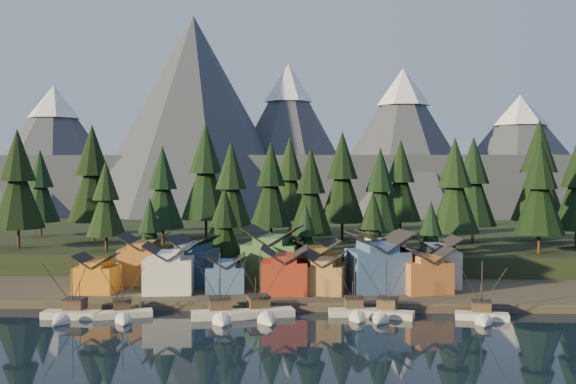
{
  "coord_description": "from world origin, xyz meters",
  "views": [
    {
      "loc": [
        6.82,
        -93.86,
        24.38
      ],
      "look_at": [
        1.69,
        30.0,
        19.95
      ],
      "focal_mm": 40.0,
      "sensor_mm": 36.0,
      "label": 1
    }
  ],
  "objects_px": {
    "boat_0": "(68,307)",
    "boat_6": "(482,308)",
    "house_front_1": "(169,267)",
    "boat_3": "(263,305)",
    "house_front_0": "(96,272)",
    "boat_2": "(221,306)",
    "house_back_0": "(144,257)",
    "boat_1": "(123,308)",
    "house_back_1": "(193,259)",
    "boat_4": "(356,305)",
    "boat_5": "(384,306)"
  },
  "relations": [
    {
      "from": "boat_0",
      "to": "boat_1",
      "type": "height_order",
      "value": "boat_0"
    },
    {
      "from": "boat_3",
      "to": "house_front_1",
      "type": "xyz_separation_m",
      "value": [
        -18.57,
        13.79,
        4.12
      ]
    },
    {
      "from": "house_back_0",
      "to": "boat_5",
      "type": "bearing_deg",
      "value": -28.78
    },
    {
      "from": "boat_2",
      "to": "boat_6",
      "type": "bearing_deg",
      "value": -10.67
    },
    {
      "from": "boat_2",
      "to": "boat_5",
      "type": "bearing_deg",
      "value": -7.72
    },
    {
      "from": "boat_2",
      "to": "house_front_1",
      "type": "bearing_deg",
      "value": 116.13
    },
    {
      "from": "house_back_0",
      "to": "boat_2",
      "type": "bearing_deg",
      "value": -54.68
    },
    {
      "from": "boat_1",
      "to": "house_back_1",
      "type": "relative_size",
      "value": 1.03
    },
    {
      "from": "boat_4",
      "to": "house_back_1",
      "type": "height_order",
      "value": "house_back_1"
    },
    {
      "from": "boat_0",
      "to": "boat_3",
      "type": "xyz_separation_m",
      "value": [
        31.45,
        2.06,
        0.04
      ]
    },
    {
      "from": "boat_5",
      "to": "house_back_1",
      "type": "distance_m",
      "value": 42.4
    },
    {
      "from": "boat_4",
      "to": "boat_6",
      "type": "distance_m",
      "value": 20.28
    },
    {
      "from": "house_front_1",
      "to": "house_front_0",
      "type": "bearing_deg",
      "value": 177.26
    },
    {
      "from": "boat_1",
      "to": "boat_4",
      "type": "xyz_separation_m",
      "value": [
        38.0,
        2.75,
        0.21
      ]
    },
    {
      "from": "boat_1",
      "to": "house_front_1",
      "type": "distance_m",
      "value": 16.07
    },
    {
      "from": "boat_1",
      "to": "house_front_0",
      "type": "xyz_separation_m",
      "value": [
        -9.17,
        14.02,
        3.42
      ]
    },
    {
      "from": "boat_1",
      "to": "boat_5",
      "type": "height_order",
      "value": "boat_5"
    },
    {
      "from": "house_front_0",
      "to": "house_back_0",
      "type": "xyz_separation_m",
      "value": [
        6.23,
        10.16,
        1.45
      ]
    },
    {
      "from": "boat_1",
      "to": "boat_3",
      "type": "bearing_deg",
      "value": -15.82
    },
    {
      "from": "boat_2",
      "to": "house_back_0",
      "type": "xyz_separation_m",
      "value": [
        -19.02,
        24.37,
        4.36
      ]
    },
    {
      "from": "boat_0",
      "to": "house_back_0",
      "type": "xyz_separation_m",
      "value": [
        5.73,
        25.18,
        4.56
      ]
    },
    {
      "from": "boat_1",
      "to": "house_front_0",
      "type": "height_order",
      "value": "boat_1"
    },
    {
      "from": "house_back_1",
      "to": "house_front_0",
      "type": "bearing_deg",
      "value": -133.35
    },
    {
      "from": "boat_0",
      "to": "boat_5",
      "type": "distance_m",
      "value": 51.31
    },
    {
      "from": "boat_3",
      "to": "house_front_1",
      "type": "height_order",
      "value": "boat_3"
    },
    {
      "from": "boat_1",
      "to": "boat_3",
      "type": "xyz_separation_m",
      "value": [
        22.78,
        1.06,
        0.35
      ]
    },
    {
      "from": "boat_5",
      "to": "boat_6",
      "type": "height_order",
      "value": "boat_5"
    },
    {
      "from": "boat_2",
      "to": "boat_6",
      "type": "distance_m",
      "value": 42.12
    },
    {
      "from": "boat_1",
      "to": "house_front_1",
      "type": "relative_size",
      "value": 1.09
    },
    {
      "from": "boat_3",
      "to": "house_front_0",
      "type": "relative_size",
      "value": 1.66
    },
    {
      "from": "boat_0",
      "to": "boat_6",
      "type": "relative_size",
      "value": 1.06
    },
    {
      "from": "house_front_1",
      "to": "house_back_1",
      "type": "xyz_separation_m",
      "value": [
        2.73,
        9.58,
        0.18
      ]
    },
    {
      "from": "boat_6",
      "to": "house_front_1",
      "type": "relative_size",
      "value": 1.09
    },
    {
      "from": "boat_2",
      "to": "house_back_0",
      "type": "relative_size",
      "value": 1.21
    },
    {
      "from": "boat_6",
      "to": "house_front_0",
      "type": "bearing_deg",
      "value": 179.14
    },
    {
      "from": "boat_1",
      "to": "house_back_0",
      "type": "distance_m",
      "value": 24.84
    },
    {
      "from": "boat_1",
      "to": "boat_3",
      "type": "height_order",
      "value": "boat_3"
    },
    {
      "from": "boat_5",
      "to": "boat_6",
      "type": "relative_size",
      "value": 1.04
    },
    {
      "from": "boat_5",
      "to": "house_back_1",
      "type": "height_order",
      "value": "house_back_1"
    },
    {
      "from": "house_front_1",
      "to": "house_back_1",
      "type": "relative_size",
      "value": 0.94
    },
    {
      "from": "boat_3",
      "to": "house_back_1",
      "type": "xyz_separation_m",
      "value": [
        -15.84,
        23.37,
        4.29
      ]
    },
    {
      "from": "boat_1",
      "to": "house_back_1",
      "type": "distance_m",
      "value": 25.82
    },
    {
      "from": "boat_1",
      "to": "boat_4",
      "type": "relative_size",
      "value": 1.0
    },
    {
      "from": "boat_6",
      "to": "house_front_1",
      "type": "height_order",
      "value": "house_front_1"
    },
    {
      "from": "boat_1",
      "to": "boat_2",
      "type": "relative_size",
      "value": 0.89
    },
    {
      "from": "boat_1",
      "to": "boat_6",
      "type": "xyz_separation_m",
      "value": [
        58.19,
        0.9,
        0.23
      ]
    },
    {
      "from": "house_back_1",
      "to": "boat_4",
      "type": "bearing_deg",
      "value": -21.16
    },
    {
      "from": "boat_4",
      "to": "boat_2",
      "type": "bearing_deg",
      "value": -175.37
    },
    {
      "from": "boat_5",
      "to": "house_front_0",
      "type": "relative_size",
      "value": 1.5
    },
    {
      "from": "boat_4",
      "to": "house_back_0",
      "type": "height_order",
      "value": "house_back_0"
    }
  ]
}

